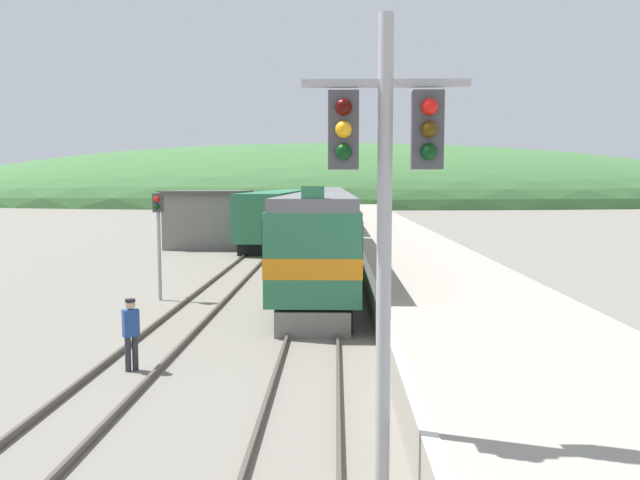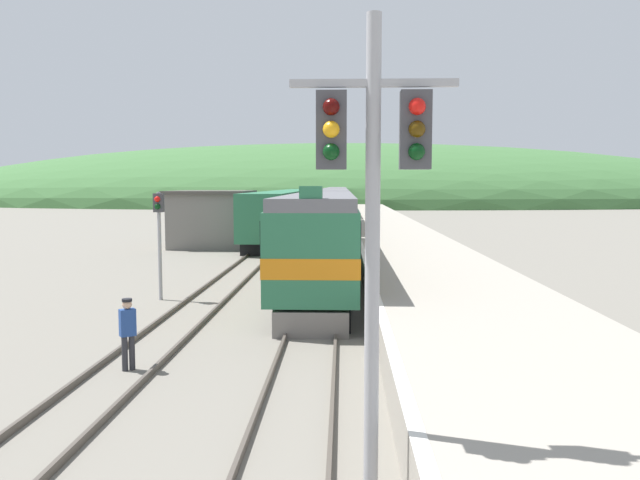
% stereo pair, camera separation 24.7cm
% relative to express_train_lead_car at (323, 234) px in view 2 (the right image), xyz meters
% --- Properties ---
extents(track_main, '(1.52, 180.00, 0.16)m').
position_rel_express_train_lead_car_xyz_m(track_main, '(0.00, 45.82, -2.11)').
color(track_main, '#4C443D').
rests_on(track_main, ground).
extents(track_siding, '(1.52, 180.00, 0.16)m').
position_rel_express_train_lead_car_xyz_m(track_siding, '(-4.22, 45.82, -2.11)').
color(track_siding, '#4C443D').
rests_on(track_siding, ground).
extents(platform, '(5.81, 140.00, 1.07)m').
position_rel_express_train_lead_car_xyz_m(platform, '(4.71, 25.82, -1.66)').
color(platform, '#9E9689').
rests_on(platform, ground).
extents(distant_hills, '(205.10, 92.29, 28.34)m').
position_rel_express_train_lead_car_xyz_m(distant_hills, '(0.00, 124.57, -2.19)').
color(distant_hills, '#3D6B38').
rests_on(distant_hills, ground).
extents(station_shed, '(5.53, 6.83, 3.98)m').
position_rel_express_train_lead_car_xyz_m(station_shed, '(-8.47, 16.17, -0.18)').
color(station_shed, slate).
rests_on(station_shed, ground).
extents(express_train_lead_car, '(2.87, 21.82, 4.36)m').
position_rel_express_train_lead_car_xyz_m(express_train_lead_car, '(0.00, 0.00, 0.00)').
color(express_train_lead_car, black).
rests_on(express_train_lead_car, ground).
extents(carriage_second, '(2.86, 19.97, 4.00)m').
position_rel_express_train_lead_car_xyz_m(carriage_second, '(0.00, 22.01, -0.01)').
color(carriage_second, black).
rests_on(carriage_second, ground).
extents(carriage_third, '(2.86, 19.97, 4.00)m').
position_rel_express_train_lead_car_xyz_m(carriage_third, '(0.00, 42.85, -0.01)').
color(carriage_third, black).
rests_on(carriage_third, ground).
extents(carriage_fourth, '(2.86, 19.97, 4.00)m').
position_rel_express_train_lead_car_xyz_m(carriage_fourth, '(0.00, 63.70, -0.01)').
color(carriage_fourth, black).
rests_on(carriage_fourth, ground).
extents(carriage_fifth, '(2.86, 19.97, 4.00)m').
position_rel_express_train_lead_car_xyz_m(carriage_fifth, '(0.00, 84.54, -0.01)').
color(carriage_fifth, black).
rests_on(carriage_fifth, ground).
extents(siding_train, '(2.90, 42.53, 3.85)m').
position_rel_express_train_lead_car_xyz_m(siding_train, '(-4.22, 30.37, -0.20)').
color(siding_train, black).
rests_on(siding_train, ground).
extents(signal_mast_main, '(2.20, 0.42, 6.62)m').
position_rel_express_train_lead_car_xyz_m(signal_mast_main, '(1.31, -19.84, 2.12)').
color(signal_mast_main, '#9E9EA3').
rests_on(signal_mast_main, ground).
extents(signal_post_siding, '(0.36, 0.42, 4.13)m').
position_rel_express_train_lead_car_xyz_m(signal_post_siding, '(-6.06, -4.78, 0.76)').
color(signal_post_siding, '#9E9EA3').
rests_on(signal_post_siding, ground).
extents(track_worker, '(0.42, 0.38, 1.73)m').
position_rel_express_train_lead_car_xyz_m(track_worker, '(-4.17, -13.80, -1.21)').
color(track_worker, '#2D2D33').
rests_on(track_worker, ground).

